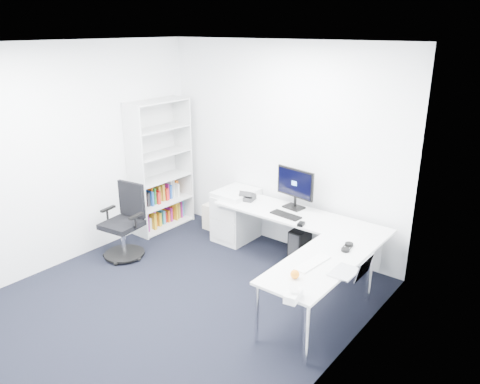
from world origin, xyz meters
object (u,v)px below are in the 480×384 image
Objects in this scene: laptop at (345,263)px; task_chair at (122,223)px; monitor at (295,188)px; bookshelf at (160,166)px; l_desk at (284,248)px.

task_chair is at bearing -174.69° from laptop.
monitor is at bearing 32.54° from task_chair.
bookshelf reaches higher than monitor.
laptop is at bearing -2.00° from task_chair.
task_chair is 2.97m from laptop.
monitor is at bearing 11.95° from bookshelf.
l_desk is 2.09m from task_chair.
bookshelf is 1.96× the size of task_chair.
bookshelf is at bearing 178.68° from l_desk.
task_chair is 2.24m from monitor.
task_chair is at bearing -131.90° from monitor.
task_chair is 3.08× the size of laptop.
task_chair is (-1.85, -0.95, 0.16)m from l_desk.
l_desk is 2.32× the size of task_chair.
laptop reaches higher than l_desk.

